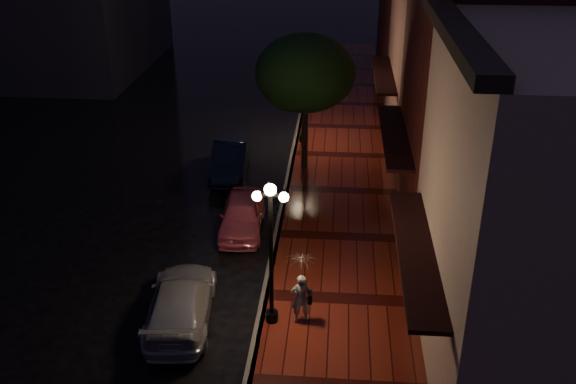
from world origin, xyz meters
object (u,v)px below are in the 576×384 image
at_px(pink_car, 242,215).
at_px(parking_meter, 284,202).
at_px(streetlamp_near, 271,247).
at_px(navy_car, 230,159).
at_px(silver_car, 181,302).
at_px(street_tree, 306,75).
at_px(streetlamp_far, 303,92).
at_px(woman_with_umbrella, 301,279).

relative_size(pink_car, parking_meter, 3.05).
height_order(streetlamp_near, parking_meter, streetlamp_near).
distance_m(streetlamp_near, parking_meter, 6.30).
bearing_deg(navy_car, silver_car, -92.21).
bearing_deg(silver_car, street_tree, -110.62).
xyz_separation_m(streetlamp_near, navy_car, (-2.90, 10.29, -1.92)).
bearing_deg(streetlamp_near, street_tree, 88.65).
height_order(streetlamp_near, silver_car, streetlamp_near).
distance_m(pink_car, navy_car, 5.05).
bearing_deg(street_tree, streetlamp_far, 94.91).
bearing_deg(parking_meter, streetlamp_near, -100.04).
distance_m(streetlamp_far, parking_meter, 8.13).
bearing_deg(streetlamp_near, parking_meter, 91.89).
bearing_deg(woman_with_umbrella, silver_car, -7.57).
height_order(streetlamp_near, navy_car, streetlamp_near).
bearing_deg(pink_car, woman_with_umbrella, -67.97).
xyz_separation_m(navy_car, parking_meter, (2.70, -4.24, 0.20)).
bearing_deg(woman_with_umbrella, navy_car, -78.49).
xyz_separation_m(silver_car, parking_meter, (2.41, 6.06, 0.25)).
height_order(pink_car, parking_meter, parking_meter).
bearing_deg(street_tree, navy_car, -167.56).
distance_m(streetlamp_far, pink_car, 8.98).
height_order(streetlamp_near, streetlamp_far, same).
relative_size(pink_car, woman_with_umbrella, 1.71).
distance_m(streetlamp_far, navy_car, 5.08).
bearing_deg(street_tree, pink_car, -108.98).
bearing_deg(woman_with_umbrella, streetlamp_near, -4.90).
distance_m(streetlamp_near, streetlamp_far, 14.00).
bearing_deg(pink_car, streetlamp_near, -75.76).
relative_size(woman_with_umbrella, parking_meter, 1.78).
xyz_separation_m(streetlamp_far, parking_meter, (-0.20, -7.94, -1.71)).
height_order(streetlamp_far, parking_meter, streetlamp_far).
distance_m(street_tree, silver_car, 11.92).
xyz_separation_m(streetlamp_near, silver_car, (-2.61, -0.00, -1.96)).
bearing_deg(silver_car, streetlamp_far, -106.55).
distance_m(streetlamp_near, woman_with_umbrella, 1.31).
distance_m(navy_car, woman_with_umbrella, 10.94).
xyz_separation_m(street_tree, parking_meter, (-0.46, -4.93, -3.36)).
xyz_separation_m(pink_car, parking_meter, (1.46, 0.66, 0.26)).
bearing_deg(pink_car, silver_car, -102.85).
xyz_separation_m(silver_car, woman_with_umbrella, (3.44, 0.05, 0.94)).
bearing_deg(parking_meter, silver_car, -123.66).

